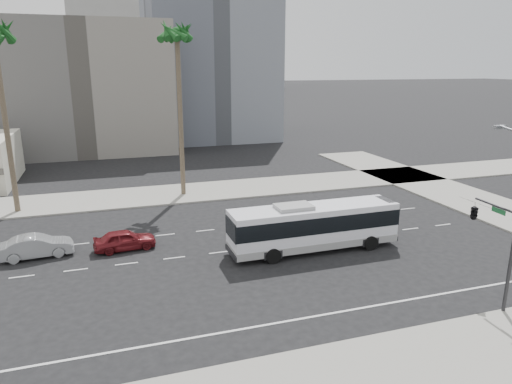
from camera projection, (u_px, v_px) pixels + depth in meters
name	position (u px, v px, depth m)	size (l,w,h in m)	color
ground	(262.00, 247.00, 32.03)	(700.00, 700.00, 0.00)	black
sidewalk_north	(212.00, 191.00, 46.23)	(120.00, 7.00, 0.15)	gray
midrise_beige_west	(84.00, 88.00, 67.38)	(24.00, 18.00, 18.00)	slate
midrise_gray_center	(208.00, 60.00, 78.74)	(20.00, 20.00, 26.00)	slate
civic_tower	(109.00, 14.00, 250.68)	(42.00, 42.00, 129.00)	#B6B4AD
highrise_right	(203.00, 21.00, 247.39)	(26.00, 26.00, 70.00)	slate
highrise_far	(234.00, 35.00, 283.70)	(22.00, 22.00, 60.00)	slate
city_bus	(314.00, 225.00, 31.16)	(11.54, 2.83, 3.31)	white
car_a	(125.00, 240.00, 31.49)	(4.09, 1.64, 1.39)	maroon
car_b	(37.00, 246.00, 30.24)	(4.46, 1.56, 1.47)	#939598
traffic_signal	(478.00, 214.00, 24.70)	(2.46, 3.24, 5.34)	#262628
palm_near	(177.00, 37.00, 41.12)	(4.75, 4.75, 16.01)	brown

